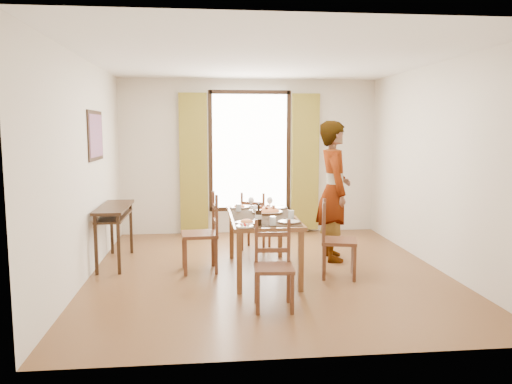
{
  "coord_description": "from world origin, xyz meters",
  "views": [
    {
      "loc": [
        -0.8,
        -6.27,
        1.84
      ],
      "look_at": [
        -0.11,
        0.32,
        1.0
      ],
      "focal_mm": 35.0,
      "sensor_mm": 36.0,
      "label": 1
    }
  ],
  "objects": [
    {
      "name": "plate_sw",
      "position": [
        -0.32,
        -0.64,
        0.78
      ],
      "size": [
        0.27,
        0.27,
        0.05
      ],
      "primitive_type": null,
      "color": "silver",
      "rests_on": "dining_table"
    },
    {
      "name": "chair_south",
      "position": [
        -0.11,
        -1.33,
        0.42
      ],
      "size": [
        0.42,
        0.42,
        0.9
      ],
      "rotation": [
        0.0,
        0.0,
        -0.06
      ],
      "color": "#522B1B",
      "rests_on": "ground"
    },
    {
      "name": "chair_west",
      "position": [
        -0.84,
        0.1,
        0.47
      ],
      "size": [
        0.49,
        0.49,
        1.02
      ],
      "rotation": [
        0.0,
        0.0,
        -1.48
      ],
      "color": "#522B1B",
      "rests_on": "ground"
    },
    {
      "name": "dining_table",
      "position": [
        -0.08,
        -0.08,
        0.68
      ],
      "size": [
        0.82,
        1.67,
        0.76
      ],
      "color": "brown",
      "rests_on": "ground"
    },
    {
      "name": "wine_glass_c",
      "position": [
        -0.18,
        0.29,
        0.85
      ],
      "size": [
        0.08,
        0.08,
        0.18
      ],
      "primitive_type": null,
      "color": "white",
      "rests_on": "dining_table"
    },
    {
      "name": "wine_bottle",
      "position": [
        -0.2,
        -0.76,
        0.88
      ],
      "size": [
        0.07,
        0.07,
        0.25
      ],
      "primitive_type": null,
      "color": "black",
      "rests_on": "dining_table"
    },
    {
      "name": "caprese_plate",
      "position": [
        -0.36,
        -0.83,
        0.78
      ],
      "size": [
        0.2,
        0.2,
        0.04
      ],
      "primitive_type": null,
      "color": "silver",
      "rests_on": "dining_table"
    },
    {
      "name": "pasta_platter",
      "position": [
        0.01,
        0.06,
        0.81
      ],
      "size": [
        0.4,
        0.4,
        0.1
      ],
      "primitive_type": null,
      "color": "red",
      "rests_on": "dining_table"
    },
    {
      "name": "room_shell",
      "position": [
        -0.0,
        0.13,
        1.54
      ],
      "size": [
        4.6,
        5.1,
        2.74
      ],
      "color": "beige",
      "rests_on": "ground"
    },
    {
      "name": "wine_glass_a",
      "position": [
        -0.2,
        -0.41,
        0.85
      ],
      "size": [
        0.08,
        0.08,
        0.18
      ],
      "primitive_type": null,
      "color": "white",
      "rests_on": "dining_table"
    },
    {
      "name": "tumbler_c",
      "position": [
        -0.03,
        -0.76,
        0.81
      ],
      "size": [
        0.07,
        0.07,
        0.1
      ],
      "primitive_type": "cylinder",
      "color": "silver",
      "rests_on": "dining_table"
    },
    {
      "name": "wine_glass_b",
      "position": [
        0.07,
        0.27,
        0.85
      ],
      "size": [
        0.08,
        0.08,
        0.18
      ],
      "primitive_type": null,
      "color": "white",
      "rests_on": "dining_table"
    },
    {
      "name": "tumbler_b",
      "position": [
        -0.36,
        0.23,
        0.81
      ],
      "size": [
        0.07,
        0.07,
        0.1
      ],
      "primitive_type": "cylinder",
      "color": "silver",
      "rests_on": "dining_table"
    },
    {
      "name": "console_table",
      "position": [
        -2.03,
        0.6,
        0.68
      ],
      "size": [
        0.38,
        1.2,
        0.8
      ],
      "color": "black",
      "rests_on": "ground"
    },
    {
      "name": "chair_north",
      "position": [
        -0.03,
        1.19,
        0.42
      ],
      "size": [
        0.51,
        0.51,
        0.89
      ],
      "rotation": [
        0.0,
        0.0,
        2.76
      ],
      "color": "#522B1B",
      "rests_on": "ground"
    },
    {
      "name": "man",
      "position": [
        1.0,
        0.51,
        0.98
      ],
      "size": [
        0.77,
        0.56,
        1.95
      ],
      "primitive_type": "imported",
      "rotation": [
        0.0,
        0.0,
        1.51
      ],
      "color": "gray",
      "rests_on": "ground"
    },
    {
      "name": "plate_se",
      "position": [
        0.18,
        -0.64,
        0.78
      ],
      "size": [
        0.27,
        0.27,
        0.05
      ],
      "primitive_type": null,
      "color": "silver",
      "rests_on": "dining_table"
    },
    {
      "name": "plate_nw",
      "position": [
        -0.32,
        0.51,
        0.78
      ],
      "size": [
        0.27,
        0.27,
        0.05
      ],
      "primitive_type": null,
      "color": "silver",
      "rests_on": "dining_table"
    },
    {
      "name": "ground",
      "position": [
        0.0,
        0.0,
        0.0
      ],
      "size": [
        5.0,
        5.0,
        0.0
      ],
      "primitive_type": "plane",
      "color": "#4A2B17",
      "rests_on": "ground"
    },
    {
      "name": "plate_ne",
      "position": [
        0.2,
        0.43,
        0.78
      ],
      "size": [
        0.27,
        0.27,
        0.05
      ],
      "primitive_type": null,
      "color": "silver",
      "rests_on": "dining_table"
    },
    {
      "name": "chair_east",
      "position": [
        0.82,
        -0.34,
        0.45
      ],
      "size": [
        0.52,
        0.52,
        0.96
      ],
      "rotation": [
        0.0,
        0.0,
        1.32
      ],
      "color": "#522B1B",
      "rests_on": "ground"
    },
    {
      "name": "tumbler_a",
      "position": [
        0.24,
        -0.37,
        0.81
      ],
      "size": [
        0.07,
        0.07,
        0.1
      ],
      "primitive_type": "cylinder",
      "color": "silver",
      "rests_on": "dining_table"
    }
  ]
}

